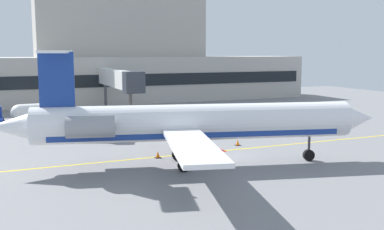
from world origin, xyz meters
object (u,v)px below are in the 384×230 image
(regional_jet, at_px, (189,123))
(pushback_tractor, at_px, (101,132))
(baggage_tug, at_px, (134,117))
(fuel_tank, at_px, (41,112))

(regional_jet, relative_size, pushback_tractor, 7.03)
(regional_jet, distance_m, pushback_tractor, 13.32)
(baggage_tug, xyz_separation_m, pushback_tractor, (-5.70, -8.01, -0.03))
(pushback_tractor, distance_m, fuel_tank, 14.88)
(pushback_tractor, bearing_deg, baggage_tug, 54.58)
(regional_jet, height_order, fuel_tank, regional_jet)
(pushback_tractor, bearing_deg, fuel_tank, 106.70)
(fuel_tank, bearing_deg, regional_jet, -72.42)
(baggage_tug, distance_m, pushback_tractor, 9.83)
(baggage_tug, bearing_deg, fuel_tank, 147.97)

